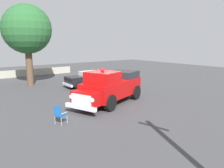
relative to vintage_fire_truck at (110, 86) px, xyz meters
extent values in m
plane|color=#424244|center=(-0.37, -0.06, -1.20)|extent=(60.00, 60.00, 0.00)
cylinder|color=black|center=(-1.08, -1.46, -0.68)|extent=(1.09, 0.66, 1.04)
cylinder|color=black|center=(-1.77, 0.42, -0.68)|extent=(1.09, 0.66, 1.04)
cylinder|color=black|center=(2.21, -0.26, -0.68)|extent=(1.09, 0.66, 1.04)
cylinder|color=black|center=(1.52, 1.62, -0.68)|extent=(1.09, 0.66, 1.04)
cube|color=#B70C0C|center=(0.22, 0.08, -0.15)|extent=(5.32, 3.64, 1.10)
cube|color=#B70C0C|center=(-2.46, -0.89, -0.28)|extent=(1.45, 1.96, 0.84)
cube|color=#B70C0C|center=(-0.86, -0.31, 0.75)|extent=(2.25, 2.37, 0.76)
cube|color=#232328|center=(1.68, 0.61, 0.60)|extent=(2.27, 2.42, 0.60)
cube|color=silver|center=(-2.88, -1.04, -0.28)|extent=(0.60, 1.39, 0.64)
cube|color=silver|center=(-2.98, -1.08, -0.70)|extent=(0.95, 2.17, 0.24)
sphere|color=white|center=(-2.62, -1.78, -0.20)|extent=(0.33, 0.33, 0.26)
sphere|color=white|center=(-3.15, -0.31, -0.20)|extent=(0.33, 0.33, 0.26)
sphere|color=red|center=(-0.86, -0.31, 1.25)|extent=(0.36, 0.36, 0.28)
cylinder|color=black|center=(0.51, 5.42, -0.86)|extent=(0.69, 0.28, 0.68)
cylinder|color=black|center=(0.56, 7.06, -0.86)|extent=(0.69, 0.28, 0.68)
cylinder|color=black|center=(3.41, 5.33, -0.86)|extent=(0.69, 0.28, 0.68)
cylinder|color=black|center=(3.46, 6.97, -0.86)|extent=(0.69, 0.28, 0.68)
cube|color=black|center=(1.98, 6.20, -0.58)|extent=(4.25, 1.93, 0.64)
cube|color=black|center=(0.53, 6.24, -0.22)|extent=(1.45, 1.68, 0.20)
cube|color=white|center=(2.28, 6.19, -0.02)|extent=(1.95, 1.62, 0.56)
cube|color=silver|center=(-0.20, 6.26, -0.80)|extent=(0.22, 1.90, 0.20)
cylinder|color=#B7BABF|center=(-0.50, 2.67, -0.98)|extent=(0.03, 0.03, 0.44)
cylinder|color=#B7BABF|center=(-0.06, 2.62, -0.98)|extent=(0.03, 0.03, 0.44)
cylinder|color=#B7BABF|center=(-0.56, 2.24, -0.98)|extent=(0.03, 0.03, 0.44)
cylinder|color=#B7BABF|center=(-0.12, 2.18, -0.98)|extent=(0.03, 0.03, 0.44)
cube|color=#1E7F38|center=(-0.31, 2.43, -0.74)|extent=(0.54, 0.54, 0.04)
cube|color=#1E7F38|center=(-0.34, 2.19, -0.46)|extent=(0.48, 0.10, 0.56)
cube|color=#B7BABF|center=(-0.55, 2.46, -0.58)|extent=(0.09, 0.44, 0.03)
cube|color=#B7BABF|center=(-0.07, 2.40, -0.58)|extent=(0.09, 0.44, 0.03)
cylinder|color=#B7BABF|center=(-4.34, -1.34, -0.98)|extent=(0.04, 0.04, 0.44)
cylinder|color=#B7BABF|center=(-4.17, -1.75, -0.98)|extent=(0.04, 0.04, 0.44)
cylinder|color=#B7BABF|center=(-4.75, -1.52, -0.98)|extent=(0.04, 0.04, 0.44)
cylinder|color=#B7BABF|center=(-4.57, -1.92, -0.98)|extent=(0.04, 0.04, 0.44)
cube|color=#1959A5|center=(-4.46, -1.63, -0.74)|extent=(0.63, 0.63, 0.04)
cube|color=#1959A5|center=(-4.68, -1.73, -0.46)|extent=(0.23, 0.46, 0.56)
cube|color=#B7BABF|center=(-4.55, -1.42, -0.58)|extent=(0.42, 0.21, 0.03)
cube|color=#B7BABF|center=(-4.36, -1.85, -0.58)|extent=(0.42, 0.21, 0.03)
cylinder|color=#383842|center=(-0.37, 2.71, -0.97)|extent=(0.15, 0.15, 0.45)
cylinder|color=#383842|center=(-0.17, 2.68, -0.97)|extent=(0.15, 0.15, 0.45)
cube|color=#383842|center=(-0.39, 2.55, -0.69)|extent=(0.21, 0.46, 0.13)
cube|color=#383842|center=(-0.19, 2.52, -0.69)|extent=(0.21, 0.46, 0.13)
cube|color=#26262D|center=(-0.32, 2.34, -0.39)|extent=(0.43, 0.27, 0.54)
sphere|color=brown|center=(-0.32, 2.36, -0.02)|extent=(0.25, 0.25, 0.22)
cylinder|color=#2D334C|center=(1.37, 4.35, -0.76)|extent=(0.15, 0.15, 0.88)
cylinder|color=#2D334C|center=(1.15, 4.35, -0.76)|extent=(0.15, 0.15, 0.88)
cube|color=silver|center=(1.26, 4.35, -0.04)|extent=(0.42, 0.26, 0.56)
cylinder|color=silver|center=(1.53, 4.35, -0.10)|extent=(0.10, 0.10, 0.60)
cylinder|color=silver|center=(0.99, 4.35, -0.10)|extent=(0.10, 0.10, 0.60)
sphere|color=brown|center=(1.26, 4.35, 0.36)|extent=(0.23, 0.23, 0.23)
cylinder|color=brown|center=(-2.27, 10.32, 0.72)|extent=(0.65, 0.65, 3.83)
sphere|color=#275E2D|center=(-2.27, 10.32, 4.28)|extent=(4.71, 4.71, 4.71)
cube|color=#A8A393|center=(-1.08, 16.54, -0.75)|extent=(12.63, 0.12, 0.90)
camera|label=1|loc=(-9.03, -12.00, 2.98)|focal=35.41mm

